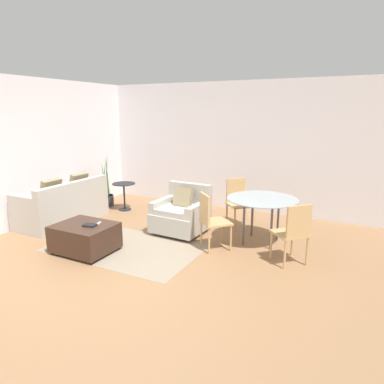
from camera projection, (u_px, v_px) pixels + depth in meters
name	position (u px, v px, depth m)	size (l,w,h in m)	color
ground_plane	(113.00, 271.00, 4.69)	(20.00, 20.00, 0.00)	#936B47
wall_back	(218.00, 146.00, 7.57)	(12.00, 0.06, 2.75)	white
wall_left	(51.00, 150.00, 6.87)	(0.06, 12.00, 2.75)	white
area_rug	(126.00, 247.00, 5.48)	(2.37, 1.48, 0.01)	gray
couch	(64.00, 207.00, 6.65)	(0.82, 1.72, 0.92)	#B2ADA3
armchair	(182.00, 214.00, 6.11)	(0.89, 0.86, 0.85)	#B2ADA3
ottoman	(85.00, 237.00, 5.27)	(0.88, 0.72, 0.44)	#382319
book_stack	(90.00, 225.00, 5.16)	(0.21, 0.16, 0.03)	black
tv_remote_primary	(99.00, 223.00, 5.27)	(0.09, 0.14, 0.01)	#B7B7BC
potted_plant	(106.00, 195.00, 7.84)	(0.33, 0.33, 1.27)	#333338
side_table	(124.00, 191.00, 7.47)	(0.50, 0.50, 0.60)	black
dining_table	(262.00, 203.00, 5.55)	(1.15, 1.15, 0.76)	#99A8AD
dining_chair_near_left	(211.00, 218.00, 5.32)	(0.59, 0.59, 0.90)	tan
dining_chair_near_right	(294.00, 230.00, 4.76)	(0.59, 0.59, 0.90)	tan
dining_chair_far_left	(238.00, 199.00, 6.41)	(0.59, 0.59, 0.90)	tan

